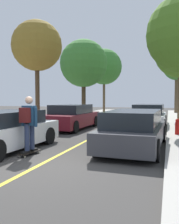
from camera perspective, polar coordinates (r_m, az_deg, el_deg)
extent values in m
plane|color=#3D3A38|center=(6.80, -11.02, -11.70)|extent=(80.00, 80.00, 0.00)
cube|color=gold|center=(10.40, -0.26, -6.40)|extent=(0.12, 39.20, 0.01)
cube|color=white|center=(8.79, -19.13, -4.96)|extent=(2.06, 4.33, 0.68)
cube|color=black|center=(8.75, -19.08, -1.28)|extent=(1.76, 2.64, 0.45)
cylinder|color=black|center=(9.49, -9.43, -5.44)|extent=(0.24, 0.65, 0.64)
cylinder|color=black|center=(10.47, -17.92, -4.74)|extent=(0.24, 0.65, 0.64)
cube|color=maroon|center=(14.02, -4.24, -1.73)|extent=(2.03, 4.64, 0.70)
cube|color=black|center=(13.99, -4.22, 0.71)|extent=(1.74, 2.64, 0.49)
cylinder|color=black|center=(12.23, -3.42, -3.45)|extent=(0.24, 0.65, 0.64)
cylinder|color=black|center=(13.02, -10.66, -3.09)|extent=(0.24, 0.65, 0.64)
cylinder|color=black|center=(15.21, 1.26, -2.13)|extent=(0.24, 0.65, 0.64)
cylinder|color=black|center=(15.85, -4.86, -1.92)|extent=(0.24, 0.65, 0.64)
cube|color=#38383D|center=(8.73, 10.31, -5.10)|extent=(1.95, 4.70, 0.61)
cube|color=black|center=(8.50, 10.17, -1.44)|extent=(1.69, 3.17, 0.53)
cylinder|color=black|center=(10.48, 7.17, -4.60)|extent=(0.24, 0.65, 0.64)
cylinder|color=black|center=(10.26, 16.45, -4.88)|extent=(0.24, 0.65, 0.64)
cylinder|color=black|center=(7.39, 1.69, -7.89)|extent=(0.24, 0.65, 0.64)
cylinder|color=black|center=(7.07, 14.96, -8.51)|extent=(0.24, 0.65, 0.64)
cube|color=white|center=(15.10, 13.52, -1.58)|extent=(1.90, 4.60, 0.64)
cube|color=black|center=(15.10, 13.56, 0.69)|extent=(1.65, 2.79, 0.56)
cylinder|color=black|center=(16.78, 11.08, -1.68)|extent=(0.23, 0.64, 0.64)
cylinder|color=black|center=(16.64, 16.94, -1.80)|extent=(0.23, 0.64, 0.64)
cylinder|color=black|center=(13.65, 9.32, -2.79)|extent=(0.23, 0.64, 0.64)
cylinder|color=black|center=(13.48, 16.53, -2.96)|extent=(0.23, 0.64, 0.64)
cylinder|color=#4C3823|center=(14.35, -11.92, 4.16)|extent=(0.25, 0.25, 3.70)
sphere|color=olive|center=(14.65, -12.05, 14.75)|extent=(2.83, 2.83, 2.83)
cylinder|color=#3D2D1E|center=(21.64, -1.36, 3.47)|extent=(0.36, 0.36, 3.38)
sphere|color=#3D7F33|center=(21.85, -1.37, 11.17)|extent=(4.12, 4.12, 4.12)
cylinder|color=brown|center=(28.45, 3.36, 3.93)|extent=(0.28, 0.28, 3.88)
sphere|color=#3D7F33|center=(28.67, 3.38, 10.38)|extent=(4.05, 4.05, 4.05)
cylinder|color=brown|center=(19.65, 20.05, 3.86)|extent=(0.25, 0.25, 3.76)
cylinder|color=brown|center=(28.53, 19.37, 3.95)|extent=(0.33, 0.33, 4.08)
sphere|color=#3D7F33|center=(28.72, 19.48, 9.80)|extent=(2.86, 2.86, 2.86)
cylinder|color=#B2140F|center=(11.58, 19.62, -3.54)|extent=(0.20, 0.20, 0.55)
sphere|color=#B2140F|center=(11.54, 19.66, -1.89)|extent=(0.18, 0.18, 0.18)
cube|color=black|center=(7.86, -13.63, -9.00)|extent=(0.33, 0.86, 0.02)
cylinder|color=beige|center=(8.19, -12.63, -8.94)|extent=(0.03, 0.06, 0.06)
cylinder|color=beige|center=(8.08, -11.56, -9.10)|extent=(0.03, 0.06, 0.06)
cylinder|color=beige|center=(7.68, -15.80, -9.81)|extent=(0.03, 0.06, 0.06)
cylinder|color=beige|center=(7.56, -14.70, -10.00)|extent=(0.03, 0.06, 0.06)
cube|color=#99999E|center=(8.13, -12.10, -8.74)|extent=(0.10, 0.05, 0.02)
cube|color=#99999E|center=(7.61, -15.26, -9.61)|extent=(0.10, 0.05, 0.02)
cube|color=black|center=(8.02, -12.63, -8.43)|extent=(0.13, 0.27, 0.06)
cube|color=black|center=(7.69, -14.68, -8.97)|extent=(0.13, 0.27, 0.06)
cylinder|color=#283351|center=(7.87, -13.12, -5.41)|extent=(0.17, 0.17, 0.82)
cylinder|color=#283351|center=(7.68, -14.25, -5.64)|extent=(0.17, 0.17, 0.82)
cube|color=navy|center=(7.70, -13.74, -0.77)|extent=(0.43, 0.27, 0.59)
sphere|color=tan|center=(7.69, -13.79, 2.67)|extent=(0.23, 0.23, 0.23)
cylinder|color=navy|center=(7.86, -15.12, -1.02)|extent=(0.10, 0.10, 0.58)
cylinder|color=navy|center=(7.56, -12.29, -1.16)|extent=(0.10, 0.10, 0.58)
cube|color=#4C1414|center=(7.55, -14.70, -0.71)|extent=(0.32, 0.22, 0.44)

